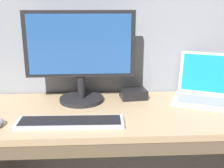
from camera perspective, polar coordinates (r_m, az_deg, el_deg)
desk at (r=1.52m, az=4.12°, el=-12.35°), size 1.77×0.59×0.71m
laptop_silver at (r=1.65m, az=18.59°, el=-1.45°), size 0.42×0.40×0.25m
external_monitor at (r=1.50m, az=-6.44°, el=5.77°), size 0.58×0.24×0.49m
wired_keyboard at (r=1.30m, az=-8.40°, el=-7.61°), size 0.48×0.14×0.02m
external_drive_box at (r=1.61m, az=4.32°, el=-1.97°), size 0.15×0.13×0.05m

